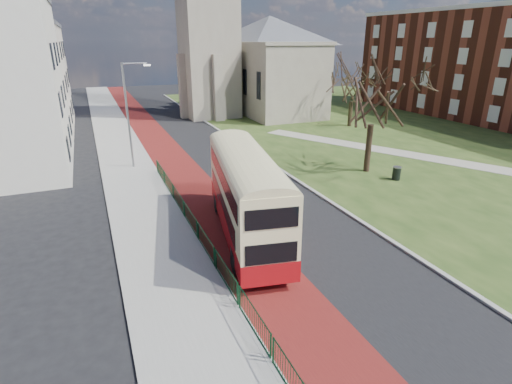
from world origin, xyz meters
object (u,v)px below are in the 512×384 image
streetlamp (129,110)px  litter_bin (397,173)px  winter_tree_far (353,82)px  bus (246,192)px  winter_tree_near (375,85)px

streetlamp → litter_bin: 20.61m
winter_tree_far → streetlamp: bearing=-164.4°
bus → winter_tree_far: bearing=55.8°
streetlamp → winter_tree_near: (16.55, -7.95, 1.97)m
winter_tree_far → litter_bin: size_ratio=7.41×
bus → streetlamp: bearing=115.5°
streetlamp → winter_tree_far: 26.56m
streetlamp → litter_bin: bearing=-31.4°
bus → winter_tree_far: 30.87m
winter_tree_near → litter_bin: size_ratio=9.45×
streetlamp → winter_tree_near: size_ratio=0.85×
winter_tree_near → litter_bin: 6.58m
litter_bin → streetlamp: bearing=148.6°
winter_tree_near → winter_tree_far: size_ratio=1.28×
winter_tree_far → litter_bin: winter_tree_far is taller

